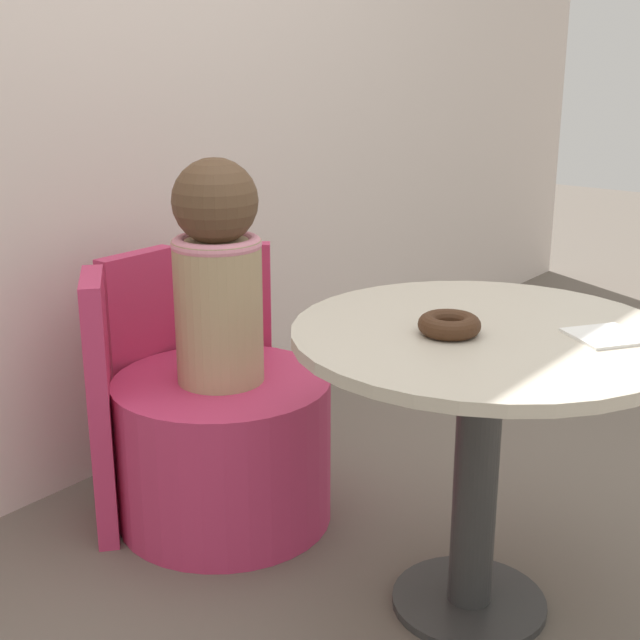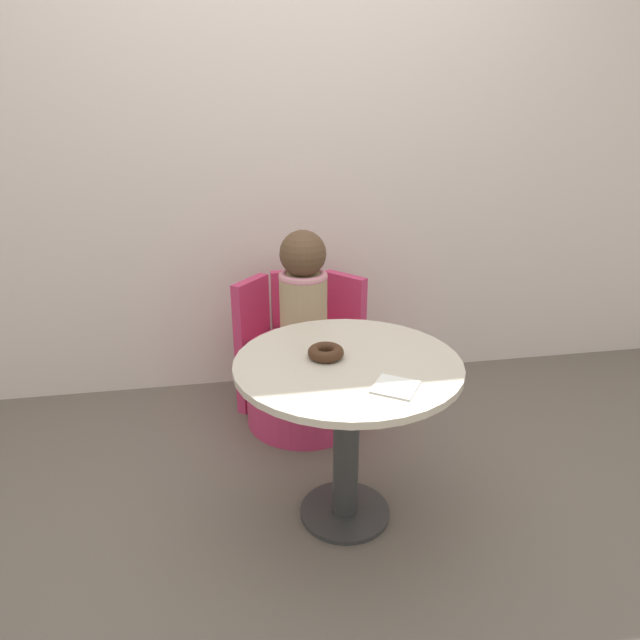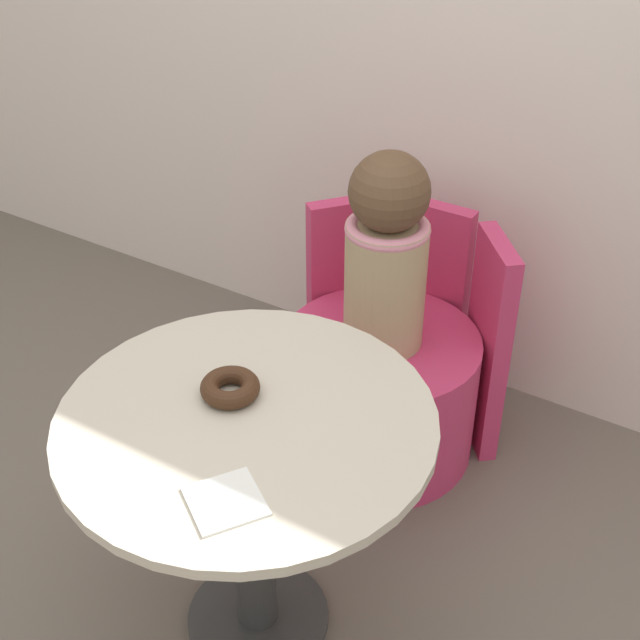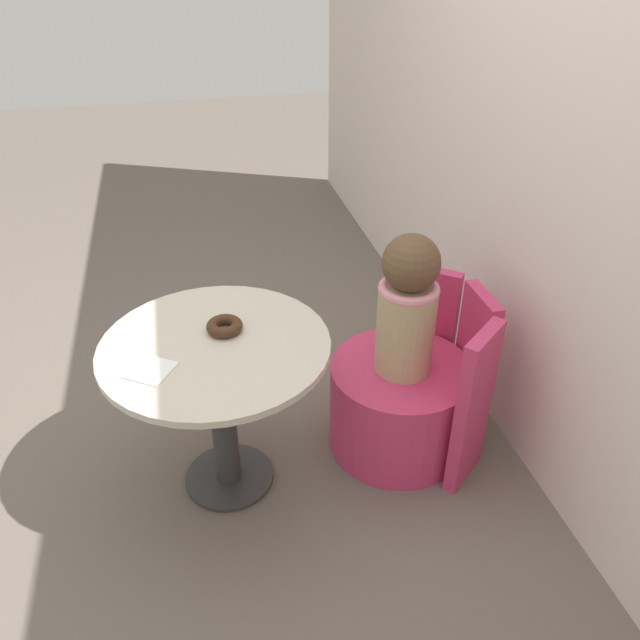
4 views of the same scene
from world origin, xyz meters
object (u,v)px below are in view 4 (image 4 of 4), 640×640
Objects in this scene: child_figure at (408,306)px; round_table at (218,377)px; tub_chair at (399,406)px; donut at (225,326)px.

round_table is at bearing -86.25° from child_figure.
round_table is 1.41× the size of tub_chair.
child_figure reaches higher than donut.
donut is at bearing -91.98° from child_figure.
donut is at bearing 148.69° from round_table.
round_table reaches higher than tub_chair.
child_figure is (-0.00, -0.00, 0.47)m from tub_chair.
child_figure reaches higher than tub_chair.
round_table is at bearing -31.31° from donut.
tub_chair is (-0.05, 0.69, -0.30)m from round_table.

